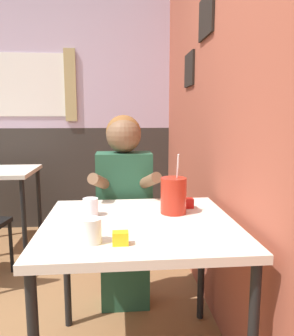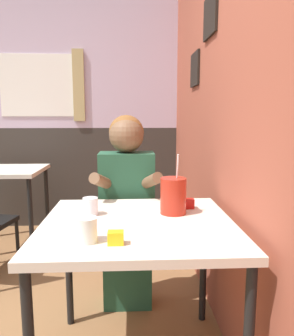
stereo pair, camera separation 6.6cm
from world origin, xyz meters
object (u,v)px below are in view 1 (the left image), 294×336
(main_table, at_px, (140,237))
(person_seated, at_px, (124,207))
(cocktail_pitcher, at_px, (173,195))
(background_table, at_px, (1,182))

(main_table, xyz_separation_m, person_seated, (-0.06, 0.57, -0.02))
(main_table, bearing_deg, person_seated, 95.65)
(main_table, relative_size, cocktail_pitcher, 2.94)
(background_table, relative_size, cocktail_pitcher, 2.51)
(main_table, distance_m, cocktail_pitcher, 0.27)
(cocktail_pitcher, bearing_deg, background_table, 132.16)
(background_table, distance_m, person_seated, 1.50)
(main_table, height_order, background_table, same)
(person_seated, distance_m, cocktail_pitcher, 0.54)
(main_table, distance_m, background_table, 1.96)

